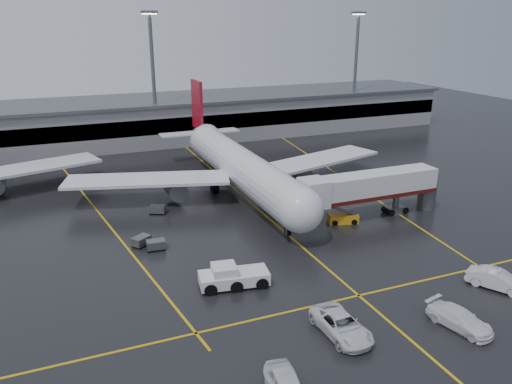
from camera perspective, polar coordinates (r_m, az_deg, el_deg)
name	(u,v)px	position (r m, az deg, el deg)	size (l,w,h in m)	color
ground	(264,215)	(66.10, 0.94, -2.54)	(220.00, 220.00, 0.00)	black
apron_line_centre	(264,214)	(66.09, 0.94, -2.54)	(0.25, 90.00, 0.02)	gold
apron_line_stop	(359,296)	(48.68, 11.44, -11.30)	(60.00, 0.25, 0.02)	gold
apron_line_left	(97,210)	(70.86, -17.43, -1.94)	(0.25, 70.00, 0.02)	gold
apron_line_right	(343,178)	(82.46, 9.72, 1.60)	(0.25, 70.00, 0.02)	gold
terminal	(174,118)	(109.02, -9.15, 8.21)	(122.00, 19.00, 8.60)	gray
light_mast_mid	(153,72)	(100.81, -11.47, 13.05)	(3.00, 1.20, 25.45)	#595B60
light_mast_right	(356,64)	(118.05, 11.11, 13.89)	(3.00, 1.20, 25.45)	#595B60
main_airliner	(238,164)	(73.29, -2.04, 3.10)	(48.80, 45.60, 14.10)	silver
jet_bridge	(370,188)	(65.37, 12.68, 0.39)	(19.90, 3.40, 6.05)	silver
pushback_tractor	(232,277)	(48.91, -2.70, -9.51)	(6.89, 3.70, 2.35)	silver
belt_loader	(343,218)	(64.24, 9.72, -2.93)	(3.97, 2.51, 2.34)	orange
service_van_a	(341,325)	(42.70, 9.53, -14.51)	(2.89, 6.28, 1.74)	white
service_van_b	(460,319)	(46.15, 21.86, -13.06)	(2.28, 5.61, 1.63)	white
service_van_c	(497,280)	(53.51, 25.44, -8.88)	(1.92, 5.50, 1.81)	silver
baggage_cart_a	(156,244)	(57.21, -11.16, -5.79)	(2.08, 1.43, 1.12)	#595B60
baggage_cart_b	(141,241)	(58.51, -12.74, -5.33)	(2.38, 2.21, 1.12)	#595B60
baggage_cart_c	(157,209)	(67.44, -10.98, -1.89)	(2.37, 2.04, 1.12)	#595B60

